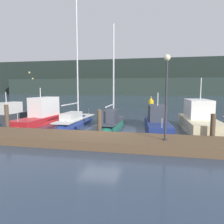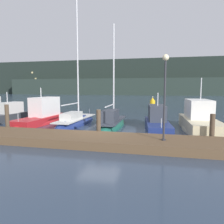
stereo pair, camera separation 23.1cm
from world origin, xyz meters
TOP-DOWN VIEW (x-y plane):
  - ground_plane at (0.00, 0.00)m, footprint 400.00×400.00m
  - dock at (0.00, -1.80)m, footprint 33.55×2.80m
  - mooring_pile_1 at (-6.65, -0.15)m, footprint 0.28×0.28m
  - mooring_pile_2 at (0.00, -0.15)m, footprint 0.28×0.28m
  - mooring_pile_3 at (6.65, -0.15)m, footprint 0.28×0.28m
  - motorboat_berth_2 at (-10.22, 4.37)m, footprint 2.03×5.22m
  - motorboat_berth_3 at (-6.48, 4.04)m, footprint 2.31×7.02m
  - sailboat_berth_4 at (-3.26, 3.99)m, footprint 1.83×7.31m
  - sailboat_berth_5 at (-0.02, 3.77)m, footprint 1.85×6.75m
  - motorboat_berth_6 at (3.54, 3.67)m, footprint 2.50×6.44m
  - motorboat_berth_7 at (6.56, 3.52)m, footprint 2.72×7.14m
  - channel_buoy at (2.39, 21.43)m, footprint 1.20×1.20m
  - dock_lamppost at (3.99, -1.94)m, footprint 0.32×0.32m
  - hillside_backdrop at (1.02, 89.82)m, footprint 240.00×23.00m

SIDE VIEW (x-z plane):
  - ground_plane at x=0.00m, z-range 0.00..0.00m
  - sailboat_berth_4 at x=-3.26m, z-range -5.56..5.80m
  - sailboat_berth_5 at x=-0.02m, z-range -4.26..4.57m
  - dock at x=0.00m, z-range 0.00..0.45m
  - motorboat_berth_2 at x=-10.22m, z-range -1.42..1.96m
  - motorboat_berth_6 at x=3.54m, z-range -1.32..1.93m
  - motorboat_berth_3 at x=-6.48m, z-range -1.52..2.27m
  - motorboat_berth_7 at x=6.56m, z-range -1.84..2.63m
  - channel_buoy at x=2.39m, z-range -0.25..1.53m
  - mooring_pile_3 at x=6.65m, z-range 0.00..1.66m
  - mooring_pile_2 at x=0.00m, z-range 0.00..1.76m
  - mooring_pile_1 at x=-6.65m, z-range 0.00..1.96m
  - dock_lamppost at x=3.99m, z-range 1.15..5.46m
  - hillside_backdrop at x=1.02m, z-range -0.63..15.14m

